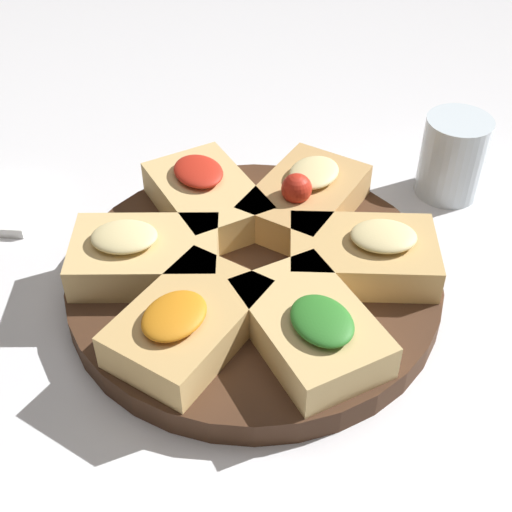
% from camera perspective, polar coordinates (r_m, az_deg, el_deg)
% --- Properties ---
extents(ground_plane, '(3.00, 3.00, 0.00)m').
position_cam_1_polar(ground_plane, '(0.62, -0.00, -2.74)').
color(ground_plane, white).
extents(serving_board, '(0.32, 0.32, 0.02)m').
position_cam_1_polar(serving_board, '(0.62, -0.00, -1.94)').
color(serving_board, '#422819').
rests_on(serving_board, ground_plane).
extents(focaccia_slice_0, '(0.13, 0.14, 0.04)m').
position_cam_1_polar(focaccia_slice_0, '(0.54, 4.57, -5.65)').
color(focaccia_slice_0, '#DBB775').
rests_on(focaccia_slice_0, serving_board).
extents(focaccia_slice_1, '(0.12, 0.08, 0.04)m').
position_cam_1_polar(focaccia_slice_1, '(0.60, 8.85, -0.10)').
color(focaccia_slice_1, tan).
rests_on(focaccia_slice_1, serving_board).
extents(focaccia_slice_2, '(0.13, 0.14, 0.05)m').
position_cam_1_polar(focaccia_slice_2, '(0.66, 4.11, 4.72)').
color(focaccia_slice_2, tan).
rests_on(focaccia_slice_2, serving_board).
extents(focaccia_slice_3, '(0.13, 0.14, 0.04)m').
position_cam_1_polar(focaccia_slice_3, '(0.66, -3.88, 4.78)').
color(focaccia_slice_3, '#DBB775').
rests_on(focaccia_slice_3, serving_board).
extents(focaccia_slice_4, '(0.12, 0.08, 0.04)m').
position_cam_1_polar(focaccia_slice_4, '(0.60, -8.82, 0.07)').
color(focaccia_slice_4, '#DBB775').
rests_on(focaccia_slice_4, serving_board).
extents(focaccia_slice_5, '(0.13, 0.14, 0.04)m').
position_cam_1_polar(focaccia_slice_5, '(0.54, -5.32, -5.31)').
color(focaccia_slice_5, tan).
rests_on(focaccia_slice_5, serving_board).
extents(water_glass, '(0.06, 0.06, 0.08)m').
position_cam_1_polar(water_glass, '(0.74, 15.60, 7.65)').
color(water_glass, silver).
rests_on(water_glass, ground_plane).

